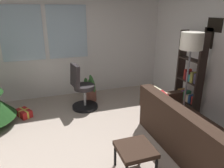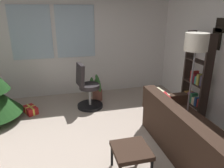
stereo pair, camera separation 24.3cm
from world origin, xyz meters
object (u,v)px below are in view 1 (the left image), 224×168
object	(u,v)px
gift_box_red	(24,113)
floor_lamp	(191,48)
footstool	(135,151)
potted_plant	(90,90)
bookshelf	(190,78)
couch	(203,137)
office_chair	(82,91)

from	to	relation	value
gift_box_red	floor_lamp	xyz separation A→B (m)	(2.78, -1.37, 1.39)
footstool	potted_plant	size ratio (longest dim) A/B	0.69
potted_plant	footstool	bearing A→B (deg)	-89.48
gift_box_red	bookshelf	bearing A→B (deg)	-15.37
gift_box_red	potted_plant	size ratio (longest dim) A/B	0.57
gift_box_red	potted_plant	distance (m)	1.50
bookshelf	couch	bearing A→B (deg)	-117.86
footstool	office_chair	xyz separation A→B (m)	(-0.27, 2.13, 0.06)
footstool	floor_lamp	world-z (taller)	floor_lamp
office_chair	potted_plant	world-z (taller)	office_chair
footstool	gift_box_red	bearing A→B (deg)	124.46
couch	office_chair	world-z (taller)	office_chair
couch	gift_box_red	distance (m)	3.34
couch	footstool	xyz separation A→B (m)	(-1.12, -0.05, 0.06)
gift_box_red	bookshelf	distance (m)	3.42
couch	office_chair	bearing A→B (deg)	123.85
footstool	potted_plant	xyz separation A→B (m)	(-0.02, 2.46, -0.06)
couch	potted_plant	bearing A→B (deg)	115.47
footstool	gift_box_red	size ratio (longest dim) A/B	1.22
potted_plant	bookshelf	bearing A→B (deg)	-33.94
gift_box_red	footstool	bearing A→B (deg)	-55.54
gift_box_red	couch	bearing A→B (deg)	-38.92
footstool	potted_plant	world-z (taller)	potted_plant
couch	floor_lamp	xyz separation A→B (m)	(0.18, 0.73, 1.19)
gift_box_red	bookshelf	size ratio (longest dim) A/B	0.23
couch	floor_lamp	distance (m)	1.40
potted_plant	gift_box_red	bearing A→B (deg)	-167.82
footstool	bookshelf	xyz separation A→B (m)	(1.76, 1.25, 0.41)
gift_box_red	office_chair	size ratio (longest dim) A/B	0.38
couch	floor_lamp	size ratio (longest dim) A/B	1.16
office_chair	gift_box_red	bearing A→B (deg)	179.25
couch	footstool	world-z (taller)	couch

